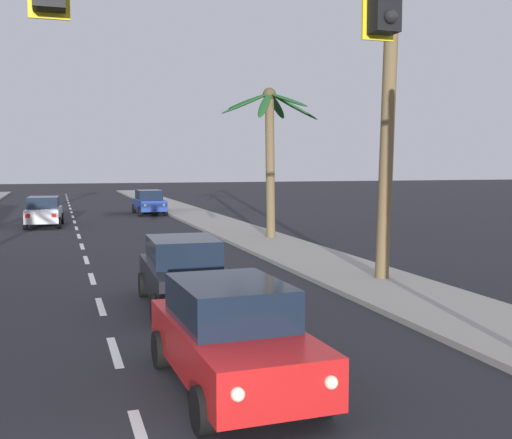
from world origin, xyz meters
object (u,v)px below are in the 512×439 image
at_px(sedan_parked_nearest_kerb, 149,202).
at_px(traffic_signal_mast, 393,41).
at_px(sedan_lead_at_stop_bar, 232,335).
at_px(sedan_third_in_queue, 184,272).
at_px(palm_right_second, 390,64).
at_px(palm_right_third, 270,136).
at_px(sedan_oncoming_far, 44,211).

bearing_deg(sedan_parked_nearest_kerb, traffic_signal_mast, -93.36).
bearing_deg(sedan_lead_at_stop_bar, sedan_third_in_queue, 86.20).
relative_size(sedan_third_in_queue, sedan_parked_nearest_kerb, 1.00).
bearing_deg(palm_right_second, traffic_signal_mast, -119.24).
xyz_separation_m(palm_right_second, palm_right_third, (-0.03, 10.72, -1.61)).
distance_m(traffic_signal_mast, sedan_oncoming_far, 30.76).
height_order(sedan_lead_at_stop_bar, palm_right_third, palm_right_third).
bearing_deg(sedan_oncoming_far, palm_right_third, -44.43).
height_order(palm_right_second, palm_right_third, palm_right_second).
bearing_deg(sedan_third_in_queue, traffic_signal_mast, -83.34).
relative_size(sedan_third_in_queue, palm_right_third, 0.65).
xyz_separation_m(sedan_parked_nearest_kerb, palm_right_second, (3.21, -27.31, 5.53)).
distance_m(sedan_lead_at_stop_bar, sedan_oncoming_far, 27.92).
height_order(traffic_signal_mast, sedan_third_in_queue, traffic_signal_mast).
distance_m(sedan_parked_nearest_kerb, palm_right_third, 17.34).
xyz_separation_m(sedan_third_in_queue, sedan_parked_nearest_kerb, (3.14, 28.59, 0.00)).
relative_size(traffic_signal_mast, sedan_oncoming_far, 2.55).
distance_m(sedan_lead_at_stop_bar, sedan_parked_nearest_kerb, 34.70).
bearing_deg(sedan_oncoming_far, sedan_parked_nearest_kerb, 44.94).
bearing_deg(sedan_third_in_queue, sedan_lead_at_stop_bar, -93.80).
distance_m(sedan_third_in_queue, sedan_oncoming_far, 22.11).
height_order(sedan_parked_nearest_kerb, palm_right_second, palm_right_second).
distance_m(traffic_signal_mast, sedan_lead_at_stop_bar, 4.97).
bearing_deg(sedan_oncoming_far, sedan_third_in_queue, -80.45).
height_order(sedan_oncoming_far, sedan_parked_nearest_kerb, same).
height_order(sedan_third_in_queue, palm_right_third, palm_right_third).
bearing_deg(sedan_oncoming_far, palm_right_second, -63.97).
bearing_deg(palm_right_third, sedan_third_in_queue, -117.79).
distance_m(sedan_parked_nearest_kerb, palm_right_second, 28.05).
xyz_separation_m(sedan_oncoming_far, palm_right_third, (9.99, -9.80, 3.92)).
height_order(traffic_signal_mast, palm_right_second, palm_right_second).
relative_size(sedan_lead_at_stop_bar, sedan_parked_nearest_kerb, 1.00).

